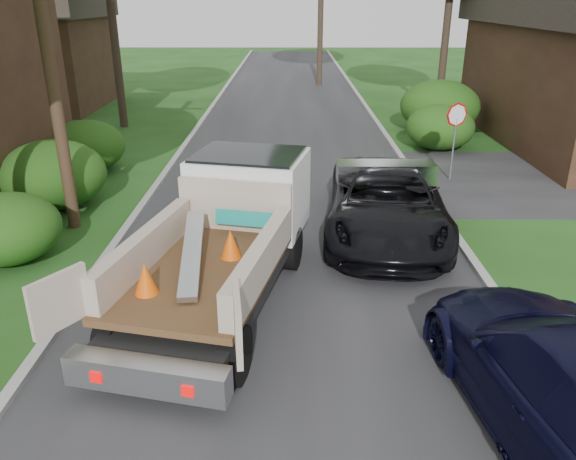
# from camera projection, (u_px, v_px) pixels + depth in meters

# --- Properties ---
(ground) EXTENTS (120.00, 120.00, 0.00)m
(ground) POSITION_uv_depth(u_px,v_px,m) (288.00, 335.00, 9.82)
(ground) COLOR #1D4112
(ground) RESTS_ON ground
(road) EXTENTS (8.00, 90.00, 0.02)m
(road) POSITION_uv_depth(u_px,v_px,m) (289.00, 171.00, 19.05)
(road) COLOR #28282B
(road) RESTS_ON ground
(curb_left) EXTENTS (0.20, 90.00, 0.12)m
(curb_left) POSITION_uv_depth(u_px,v_px,m) (168.00, 169.00, 19.04)
(curb_left) COLOR #9E9E99
(curb_left) RESTS_ON ground
(curb_right) EXTENTS (0.20, 90.00, 0.12)m
(curb_right) POSITION_uv_depth(u_px,v_px,m) (409.00, 169.00, 19.01)
(curb_right) COLOR #9E9E99
(curb_right) RESTS_ON ground
(stop_sign) EXTENTS (0.71, 0.32, 2.48)m
(stop_sign) POSITION_uv_depth(u_px,v_px,m) (456.00, 125.00, 17.43)
(stop_sign) COLOR slate
(stop_sign) RESTS_ON ground
(utility_pole) EXTENTS (2.42, 1.25, 10.00)m
(utility_pole) POSITION_uv_depth(u_px,v_px,m) (42.00, 11.00, 12.44)
(utility_pole) COLOR #382619
(utility_pole) RESTS_ON ground
(house_left_far) EXTENTS (7.56, 7.56, 6.00)m
(house_left_far) POSITION_uv_depth(u_px,v_px,m) (28.00, 47.00, 28.99)
(house_left_far) COLOR #382117
(house_left_far) RESTS_ON ground
(hedge_left_a) EXTENTS (2.34, 2.34, 1.53)m
(hedge_left_a) POSITION_uv_depth(u_px,v_px,m) (6.00, 229.00, 12.31)
(hedge_left_a) COLOR #1C430F
(hedge_left_a) RESTS_ON ground
(hedge_left_b) EXTENTS (2.86, 2.86, 1.87)m
(hedge_left_b) POSITION_uv_depth(u_px,v_px,m) (53.00, 174.00, 15.48)
(hedge_left_b) COLOR #1C430F
(hedge_left_b) RESTS_ON ground
(hedge_left_c) EXTENTS (2.60, 2.60, 1.70)m
(hedge_left_c) POSITION_uv_depth(u_px,v_px,m) (85.00, 146.00, 18.74)
(hedge_left_c) COLOR #1C430F
(hedge_left_c) RESTS_ON ground
(hedge_right_a) EXTENTS (2.60, 2.60, 1.70)m
(hedge_right_a) POSITION_uv_depth(u_px,v_px,m) (440.00, 127.00, 21.47)
(hedge_right_a) COLOR #1C430F
(hedge_right_a) RESTS_ON ground
(hedge_right_b) EXTENTS (3.38, 3.38, 2.21)m
(hedge_right_b) POSITION_uv_depth(u_px,v_px,m) (440.00, 106.00, 24.14)
(hedge_right_b) COLOR #1C430F
(hedge_right_b) RESTS_ON ground
(flatbed_truck) EXTENTS (3.99, 6.84, 2.44)m
(flatbed_truck) POSITION_uv_depth(u_px,v_px,m) (233.00, 222.00, 11.14)
(flatbed_truck) COLOR black
(flatbed_truck) RESTS_ON ground
(black_pickup) EXTENTS (3.52, 6.38, 1.69)m
(black_pickup) POSITION_uv_depth(u_px,v_px,m) (387.00, 202.00, 13.64)
(black_pickup) COLOR black
(black_pickup) RESTS_ON ground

